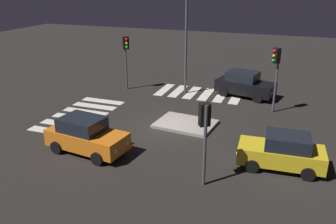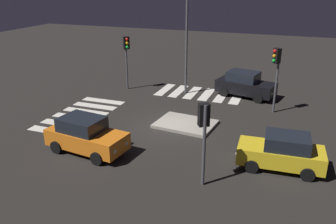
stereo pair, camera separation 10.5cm
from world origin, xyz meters
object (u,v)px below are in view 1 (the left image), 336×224
traffic_light_south (276,64)px  car_black (245,84)px  car_orange (86,135)px  street_lamp (186,19)px  traffic_light_west (205,124)px  car_yellow (282,152)px  traffic_light_east (126,50)px  traffic_island (185,124)px

traffic_light_south → car_black: bearing=-92.5°
car_orange → street_lamp: size_ratio=0.52×
traffic_light_west → car_yellow: bearing=-85.1°
car_black → traffic_light_east: traffic_light_east is taller
traffic_light_east → traffic_light_west: bearing=-3.8°
car_orange → car_yellow: size_ratio=1.09×
car_black → traffic_light_west: size_ratio=1.25×
car_yellow → traffic_light_south: (1.05, -7.38, 2.42)m
car_orange → street_lamp: (-1.80, -11.07, 4.72)m
traffic_island → car_yellow: size_ratio=0.92×
traffic_island → car_black: (-2.47, -6.91, 0.83)m
car_yellow → car_black: 10.72m
car_black → traffic_light_south: traffic_light_south is taller
car_yellow → traffic_light_south: 7.84m
car_orange → car_black: 13.43m
car_orange → traffic_light_south: (-8.42, -9.09, 2.36)m
car_yellow → street_lamp: street_lamp is taller
car_black → traffic_light_south: (-2.22, 2.83, 2.34)m
traffic_light_east → car_yellow: bearing=11.7°
car_black → traffic_light_south: 4.29m
traffic_island → traffic_light_south: bearing=-139.0°
car_yellow → street_lamp: bearing=-53.8°
car_yellow → traffic_light_south: bearing=-85.0°
traffic_light_south → traffic_island: bearing=0.4°
traffic_light_east → street_lamp: size_ratio=0.51×
car_orange → car_black: size_ratio=0.95×
traffic_island → traffic_light_east: traffic_light_east is taller
car_orange → traffic_light_south: bearing=54.4°
traffic_island → car_orange: car_orange is taller
traffic_island → car_orange: 6.30m
car_orange → traffic_light_east: (2.85, -10.44, 2.30)m
traffic_light_east → traffic_light_south: bearing=40.2°
traffic_light_east → car_orange: bearing=-27.7°
traffic_light_west → street_lamp: 13.05m
car_orange → car_yellow: (-9.46, -1.70, -0.06)m
traffic_island → traffic_light_south: size_ratio=0.86×
car_yellow → traffic_light_east: bearing=-38.4°
car_yellow → car_black: (3.27, -10.21, 0.08)m
car_orange → car_yellow: car_orange is taller
car_orange → traffic_light_west: traffic_light_west is taller
street_lamp → traffic_light_west: bearing=110.9°
car_orange → traffic_light_south: traffic_light_south is taller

